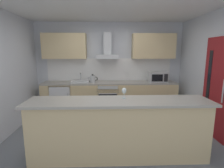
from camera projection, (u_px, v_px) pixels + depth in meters
The scene contains 16 objects.
ground at pixel (111, 139), 3.62m from camera, with size 5.31×4.83×0.02m, color slate.
ceiling at pixel (111, 3), 3.14m from camera, with size 5.31×4.83×0.02m, color white.
wall_back at pixel (109, 67), 5.32m from camera, with size 5.31×0.12×2.60m, color silver.
wall_right at pixel (223, 75), 3.45m from camera, with size 0.12×4.83×2.60m, color silver.
backsplash_tile at pixel (109, 69), 5.26m from camera, with size 3.66×0.02×0.66m, color white.
counter_back at pixel (110, 97), 5.10m from camera, with size 3.79×0.60×0.90m.
counter_island at pixel (119, 129), 2.89m from camera, with size 2.96×0.64×0.99m.
upper_cabinets at pixel (109, 46), 4.98m from camera, with size 3.74×0.32×0.70m.
side_door at pixel (216, 88), 3.56m from camera, with size 0.08×0.85×2.05m.
oven at pixel (108, 97), 5.07m from camera, with size 0.60×0.62×0.80m.
refrigerator at pixel (62, 99), 5.03m from camera, with size 0.58×0.60×0.85m.
microwave at pixel (158, 77), 4.98m from camera, with size 0.50×0.38×0.30m.
sink at pixel (80, 81), 4.97m from camera, with size 0.50×0.40×0.26m.
kettle at pixel (93, 79), 4.93m from camera, with size 0.29×0.15×0.24m.
range_hood at pixel (107, 51), 4.96m from camera, with size 0.62×0.45×0.72m.
wine_glass at pixel (124, 91), 2.89m from camera, with size 0.08×0.08×0.18m.
Camera 1 is at (-0.10, -3.35, 1.76)m, focal length 28.10 mm.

